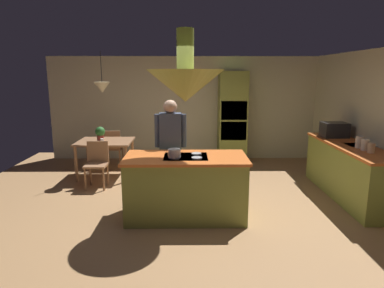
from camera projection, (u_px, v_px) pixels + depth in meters
The scene contains 18 objects.
ground at pixel (186, 211), 5.33m from camera, with size 8.16×8.16×0.00m, color #AD7F51.
wall_back at pixel (187, 109), 8.45m from camera, with size 6.80×0.10×2.55m, color beige.
kitchen_island at pixel (186, 187), 5.04m from camera, with size 1.81×0.91×0.96m.
counter_run_right at pixel (349, 171), 5.85m from camera, with size 0.73×2.47×0.94m.
oven_tower at pixel (232, 118), 8.10m from camera, with size 0.66×0.62×2.19m.
dining_table at pixel (105, 145), 7.04m from camera, with size 1.12×0.93×0.76m.
person_at_island at pixel (171, 143), 5.64m from camera, with size 0.53×0.23×1.71m.
range_hood at pixel (185, 84), 4.73m from camera, with size 1.10×1.10×1.00m.
pendant_light_over_table at pixel (102, 87), 6.79m from camera, with size 0.32×0.32×0.82m.
chair_facing_island at pixel (97, 161), 6.40m from camera, with size 0.40×0.40×0.87m.
chair_by_back_wall at pixel (113, 146), 7.74m from camera, with size 0.40×0.40×0.87m.
potted_plant_on_table at pixel (100, 133), 6.96m from camera, with size 0.20×0.20×0.30m.
cup_on_table at pixel (102, 141), 6.78m from camera, with size 0.07×0.07×0.09m, color white.
canister_flour at pixel (371, 148), 5.15m from camera, with size 0.11×0.11×0.15m, color #E0B78C.
canister_sugar at pixel (365, 145), 5.32m from camera, with size 0.12×0.12×0.18m, color silver.
canister_tea at pixel (360, 142), 5.50m from camera, with size 0.13×0.13×0.19m, color silver.
microwave_on_counter at pixel (334, 130), 6.44m from camera, with size 0.46×0.36×0.28m, color #232326.
cooking_pot_on_cooktop at pixel (174, 153), 4.80m from camera, with size 0.18×0.18×0.12m, color #B2B2B7.
Camera 1 is at (0.04, -5.00, 2.13)m, focal length 31.50 mm.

